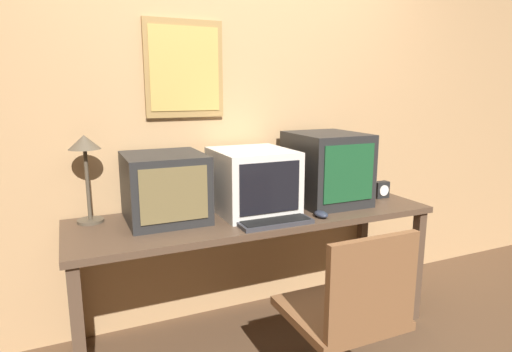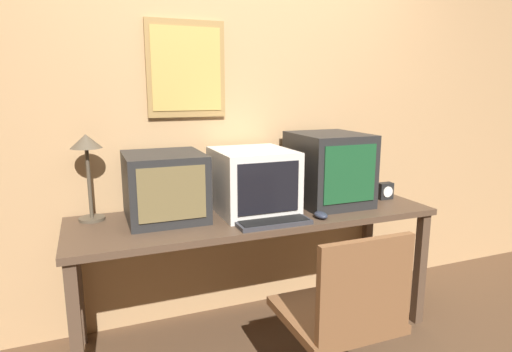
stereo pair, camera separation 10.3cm
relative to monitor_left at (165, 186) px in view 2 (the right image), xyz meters
The scene contains 10 objects.
wall_back 0.68m from the monitor_left, 29.14° to the left, with size 8.00×0.08×2.60m.
desk 0.57m from the monitor_left, 10.73° to the right, with size 2.07×0.64×0.75m.
monitor_left is the anchor object (origin of this frame).
monitor_center 0.50m from the monitor_left, ahead, with size 0.42×0.47×0.36m.
monitor_right 1.00m from the monitor_left, ahead, with size 0.41×0.47×0.44m.
keyboard_main 0.63m from the monitor_left, 33.14° to the right, with size 0.40×0.14×0.03m.
mouse_near_keyboard 0.87m from the monitor_left, 21.78° to the right, with size 0.07×0.10×0.04m.
desk_clock 1.41m from the monitor_left, ahead, with size 0.10×0.06×0.11m.
desk_lamp 0.44m from the monitor_left, 163.29° to the left, with size 0.16×0.16×0.47m.
office_chair 1.17m from the monitor_left, 52.89° to the right, with size 0.50×0.50×0.87m.
Camera 2 is at (-0.87, -1.34, 1.45)m, focal length 30.00 mm.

